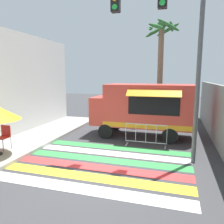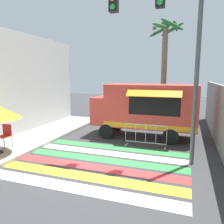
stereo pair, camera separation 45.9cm
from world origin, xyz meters
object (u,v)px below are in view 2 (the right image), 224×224
(palm_tree, at_px, (165,54))
(food_truck, at_px, (143,107))
(traffic_signal_pole, at_px, (163,27))
(barricade_front, at_px, (146,136))
(folding_chair, at_px, (5,134))

(palm_tree, bearing_deg, food_truck, -97.33)
(food_truck, relative_size, traffic_signal_pole, 0.78)
(barricade_front, distance_m, palm_tree, 7.21)
(food_truck, distance_m, palm_tree, 5.29)
(barricade_front, bearing_deg, food_truck, 105.17)
(barricade_front, xyz_separation_m, palm_tree, (0.12, 5.89, 4.15))
(folding_chair, height_order, palm_tree, palm_tree)
(traffic_signal_pole, height_order, folding_chair, traffic_signal_pole)
(traffic_signal_pole, relative_size, palm_tree, 1.00)
(food_truck, xyz_separation_m, folding_chair, (-5.20, -4.11, -0.86))
(food_truck, distance_m, barricade_front, 2.00)
(folding_chair, relative_size, barricade_front, 0.53)
(traffic_signal_pole, xyz_separation_m, palm_tree, (-0.67, 7.36, -0.25))
(food_truck, distance_m, traffic_signal_pole, 4.67)
(barricade_front, relative_size, palm_tree, 0.28)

